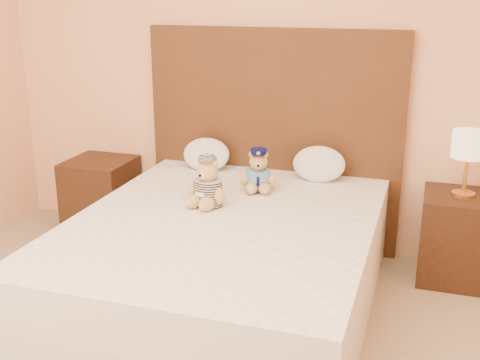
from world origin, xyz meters
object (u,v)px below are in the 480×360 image
at_px(nightstand_left, 101,196).
at_px(pillow_right, 319,162).
at_px(nightstand_right, 458,238).
at_px(lamp, 469,148).
at_px(bed, 224,264).
at_px(teddy_police, 258,170).
at_px(teddy_prisoner, 208,182).
at_px(pillow_left, 206,153).

distance_m(nightstand_left, pillow_right, 1.66).
height_order(nightstand_left, nightstand_right, same).
xyz_separation_m(nightstand_left, lamp, (2.50, 0.00, 0.57)).
distance_m(bed, lamp, 1.59).
relative_size(teddy_police, pillow_right, 0.77).
height_order(nightstand_left, teddy_prisoner, teddy_prisoner).
xyz_separation_m(bed, nightstand_left, (-1.25, 0.80, -0.00)).
height_order(nightstand_right, pillow_left, pillow_left).
distance_m(nightstand_right, teddy_prisoner, 1.60).
relative_size(bed, lamp, 5.00).
bearing_deg(nightstand_right, nightstand_left, 180.00).
relative_size(nightstand_right, pillow_left, 1.65).
relative_size(teddy_prisoner, pillow_right, 0.83).
xyz_separation_m(nightstand_left, teddy_police, (1.29, -0.29, 0.41)).
bearing_deg(pillow_right, bed, -113.38).
height_order(nightstand_left, lamp, lamp).
bearing_deg(lamp, teddy_prisoner, -155.80).
relative_size(nightstand_left, teddy_police, 2.10).
bearing_deg(pillow_right, lamp, -1.93).
distance_m(teddy_prisoner, pillow_left, 0.71).
xyz_separation_m(bed, teddy_prisoner, (-0.16, 0.17, 0.42)).
relative_size(nightstand_right, teddy_police, 2.10).
bearing_deg(teddy_prisoner, pillow_right, 65.10).
height_order(nightstand_left, pillow_left, pillow_left).
xyz_separation_m(nightstand_right, pillow_left, (-1.67, 0.03, 0.39)).
height_order(lamp, teddy_prisoner, lamp).
relative_size(teddy_prisoner, pillow_left, 0.85).
bearing_deg(bed, teddy_prisoner, 132.95).
xyz_separation_m(bed, pillow_left, (-0.42, 0.83, 0.39)).
height_order(nightstand_right, teddy_prisoner, teddy_prisoner).
relative_size(teddy_police, pillow_left, 0.79).
xyz_separation_m(lamp, teddy_prisoner, (-1.41, -0.63, -0.16)).
bearing_deg(nightstand_right, teddy_police, -166.60).
distance_m(nightstand_right, pillow_right, 0.98).
distance_m(nightstand_right, pillow_left, 1.72).
bearing_deg(teddy_police, teddy_prisoner, -135.27).
xyz_separation_m(nightstand_right, pillow_right, (-0.89, 0.03, 0.40)).
bearing_deg(pillow_right, nightstand_left, -178.93).
bearing_deg(nightstand_right, pillow_left, 178.97).
height_order(lamp, pillow_right, lamp).
xyz_separation_m(teddy_police, teddy_prisoner, (-0.20, -0.34, 0.01)).
xyz_separation_m(lamp, teddy_police, (-1.21, -0.29, -0.17)).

